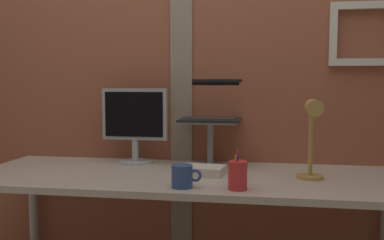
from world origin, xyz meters
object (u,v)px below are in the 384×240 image
object	(u,v)px
laptop	(212,109)
coffee_mug	(183,176)
pen_cup	(238,175)
monitor	(135,120)
desk_lamp	(312,131)

from	to	relation	value
laptop	coffee_mug	distance (m)	0.61
pen_cup	laptop	bearing A→B (deg)	107.02
monitor	laptop	world-z (taller)	laptop
laptop	coffee_mug	size ratio (longest dim) A/B	2.49
desk_lamp	pen_cup	size ratio (longest dim) A/B	2.17
desk_lamp	coffee_mug	xyz separation A→B (m)	(-0.54, -0.20, -0.18)
pen_cup	coffee_mug	distance (m)	0.23
desk_lamp	pen_cup	distance (m)	0.41
laptop	pen_cup	distance (m)	0.63
laptop	pen_cup	size ratio (longest dim) A/B	1.88
laptop	desk_lamp	distance (m)	0.60
laptop	desk_lamp	size ratio (longest dim) A/B	0.87
pen_cup	coffee_mug	xyz separation A→B (m)	(-0.23, 0.00, -0.01)
monitor	pen_cup	size ratio (longest dim) A/B	2.41
monitor	laptop	xyz separation A→B (m)	(0.41, 0.07, 0.06)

